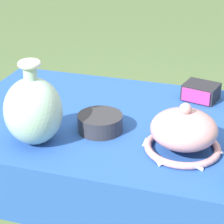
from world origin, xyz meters
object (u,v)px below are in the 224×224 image
object	(u,v)px
vase_dome_bell	(184,133)
pot_squat_charcoal	(100,123)
vase_tall_bulbous	(33,110)
mosaic_tile_box	(201,92)

from	to	relation	value
vase_dome_bell	pot_squat_charcoal	distance (m)	0.29
vase_tall_bulbous	vase_dome_bell	distance (m)	0.46
pot_squat_charcoal	vase_dome_bell	bearing A→B (deg)	-9.71
vase_tall_bulbous	mosaic_tile_box	size ratio (longest dim) A/B	1.84
mosaic_tile_box	vase_dome_bell	bearing A→B (deg)	-77.12
vase_dome_bell	mosaic_tile_box	bearing A→B (deg)	89.16
mosaic_tile_box	pot_squat_charcoal	size ratio (longest dim) A/B	0.97
vase_dome_bell	pot_squat_charcoal	size ratio (longest dim) A/B	1.64
mosaic_tile_box	pot_squat_charcoal	distance (m)	0.45
vase_tall_bulbous	pot_squat_charcoal	distance (m)	0.23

